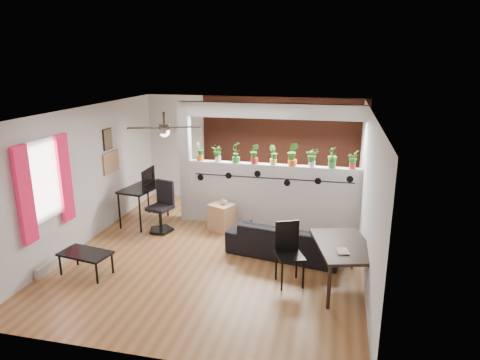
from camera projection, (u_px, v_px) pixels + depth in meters
The scene contains 30 objects.
room_shell at pixel (216, 184), 7.59m from camera, with size 6.30×7.10×2.90m.
partition_wall at pixel (272, 196), 9.00m from camera, with size 3.60×0.18×1.35m, color #BCBCC1.
ceiling_header at pixel (274, 111), 8.51m from camera, with size 3.60×0.18×0.30m, color silver.
pier_column at pixel (186, 162), 9.24m from camera, with size 0.22×0.20×2.60m, color #BCBCC1.
brick_panel at pixel (282, 152), 10.21m from camera, with size 3.90×0.05×2.60m, color #AB4A31.
vine_decal at pixel (272, 178), 8.80m from camera, with size 3.31×0.01×0.30m.
window_assembly at pixel (45, 183), 6.96m from camera, with size 0.09×1.30×1.55m.
baseboard_heater at pixel (56, 262), 7.35m from camera, with size 0.08×1.00×0.18m, color beige.
corkboard at pixel (111, 162), 9.02m from camera, with size 0.03×0.60×0.45m, color #A0724D.
framed_art at pixel (108, 139), 8.84m from camera, with size 0.03×0.34×0.44m.
ceiling_fan at pixel (164, 129), 7.21m from camera, with size 1.19×1.19×0.43m.
potted_plant_0 at pixel (200, 151), 9.10m from camera, with size 0.25×0.25×0.40m.
potted_plant_1 at pixel (218, 152), 9.01m from camera, with size 0.21×0.19×0.37m.
potted_plant_2 at pixel (236, 151), 8.92m from camera, with size 0.27×0.29×0.45m.
potted_plant_3 at pixel (254, 153), 8.84m from camera, with size 0.22×0.18×0.42m.
potted_plant_4 at pixel (273, 154), 8.76m from camera, with size 0.21×0.17×0.40m.
potted_plant_5 at pixel (293, 153), 8.66m from camera, with size 0.28×0.24×0.49m.
potted_plant_6 at pixel (312, 157), 8.59m from camera, with size 0.21×0.17×0.39m.
potted_plant_7 at pixel (332, 157), 8.50m from camera, with size 0.25×0.27×0.43m.
potted_plant_8 at pixel (353, 159), 8.42m from camera, with size 0.16×0.19×0.36m.
sofa at pixel (285, 240), 7.77m from camera, with size 1.96×0.77×0.57m, color black.
cube_shelf at pixel (222, 217), 8.89m from camera, with size 0.46×0.41×0.56m, color tan.
cup at pixel (224, 202), 8.79m from camera, with size 0.13×0.13×0.11m, color gray.
computer_desk at pixel (143, 190), 9.18m from camera, with size 0.77×1.21×0.82m.
monitor at pixel (146, 180), 9.28m from camera, with size 0.06×0.35×0.20m, color black.
office_chair at pixel (162, 210), 8.79m from camera, with size 0.54×0.55×1.04m.
dining_table at pixel (343, 249), 6.57m from camera, with size 1.11×1.47×0.71m.
book at pixel (337, 251), 6.29m from camera, with size 0.17×0.23×0.02m, color gray.
folding_chair at pixel (288, 247), 6.73m from camera, with size 0.53×0.53×1.00m.
coffee_table at pixel (85, 255), 7.03m from camera, with size 0.90×0.59×0.39m.
Camera 1 is at (2.05, -7.00, 3.46)m, focal length 32.00 mm.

